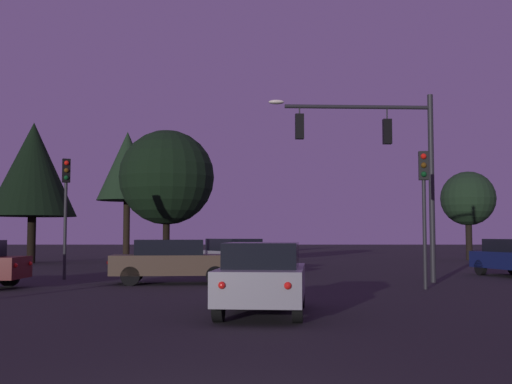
# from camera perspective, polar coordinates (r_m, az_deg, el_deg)

# --- Properties ---
(ground_plane) EXTENTS (168.00, 168.00, 0.00)m
(ground_plane) POSITION_cam_1_polar(r_m,az_deg,el_deg) (30.46, -0.87, -6.99)
(ground_plane) COLOR black
(ground_plane) RESTS_ON ground
(traffic_signal_mast_arm) EXTENTS (5.95, 0.56, 6.75)m
(traffic_signal_mast_arm) POSITION_cam_1_polar(r_m,az_deg,el_deg) (23.58, 11.44, 3.51)
(traffic_signal_mast_arm) COLOR #232326
(traffic_signal_mast_arm) RESTS_ON ground
(traffic_light_corner_left) EXTENTS (0.34, 0.37, 4.30)m
(traffic_light_corner_left) POSITION_cam_1_polar(r_m,az_deg,el_deg) (20.82, 14.71, 0.07)
(traffic_light_corner_left) COLOR #232326
(traffic_light_corner_left) RESTS_ON ground
(traffic_light_corner_right) EXTENTS (0.36, 0.39, 4.58)m
(traffic_light_corner_right) POSITION_cam_1_polar(r_m,az_deg,el_deg) (25.51, -16.38, -0.18)
(traffic_light_corner_right) COLOR #232326
(traffic_light_corner_right) RESTS_ON ground
(car_nearside_lane) EXTENTS (2.07, 4.16, 1.52)m
(car_nearside_lane) POSITION_cam_1_polar(r_m,az_deg,el_deg) (13.83, 0.70, -7.51)
(car_nearside_lane) COLOR gray
(car_nearside_lane) RESTS_ON ground
(car_crossing_left) EXTENTS (4.47, 2.15, 1.52)m
(car_crossing_left) POSITION_cam_1_polar(r_m,az_deg,el_deg) (22.60, -7.30, -6.04)
(car_crossing_left) COLOR #473828
(car_crossing_left) RESTS_ON ground
(car_parked_lot) EXTENTS (3.79, 4.59, 1.52)m
(car_parked_lot) POSITION_cam_1_polar(r_m,az_deg,el_deg) (28.00, -1.81, -5.64)
(car_parked_lot) COLOR gray
(car_parked_lot) RESTS_ON ground
(tree_behind_sign) EXTENTS (4.80, 4.80, 7.00)m
(tree_behind_sign) POSITION_cam_1_polar(r_m,az_deg,el_deg) (32.99, -7.81, 1.27)
(tree_behind_sign) COLOR black
(tree_behind_sign) RESTS_ON ground
(tree_left_far) EXTENTS (5.24, 5.24, 8.53)m
(tree_left_far) POSITION_cam_1_polar(r_m,az_deg,el_deg) (41.33, -19.03, 1.90)
(tree_left_far) COLOR black
(tree_left_far) RESTS_ON ground
(tree_center_horizon) EXTENTS (3.96, 3.96, 8.55)m
(tree_center_horizon) POSITION_cam_1_polar(r_m,az_deg,el_deg) (43.62, -11.23, 2.21)
(tree_center_horizon) COLOR black
(tree_center_horizon) RESTS_ON ground
(tree_right_cluster) EXTENTS (3.64, 3.64, 5.97)m
(tree_right_cluster) POSITION_cam_1_polar(r_m,az_deg,el_deg) (45.67, 18.33, -0.57)
(tree_right_cluster) COLOR black
(tree_right_cluster) RESTS_ON ground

